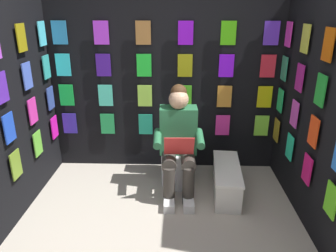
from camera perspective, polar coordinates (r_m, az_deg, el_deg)
name	(u,v)px	position (r m, az deg, el deg)	size (l,w,h in m)	color
display_wall_back	(165,85)	(3.92, -0.56, 7.28)	(2.83, 0.14, 2.11)	black
display_wall_left	(314,110)	(3.25, 24.50, 2.55)	(0.14, 1.82, 2.11)	black
display_wall_right	(11,107)	(3.39, -26.03, 3.01)	(0.14, 1.82, 2.11)	black
toilet	(178,155)	(3.75, 1.73, -5.21)	(0.41, 0.56, 0.77)	white
person_reading	(178,141)	(3.43, 1.86, -2.74)	(0.53, 0.69, 1.19)	#286B42
comic_longbox_near	(226,180)	(3.63, 10.33, -9.39)	(0.33, 0.84, 0.33)	white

